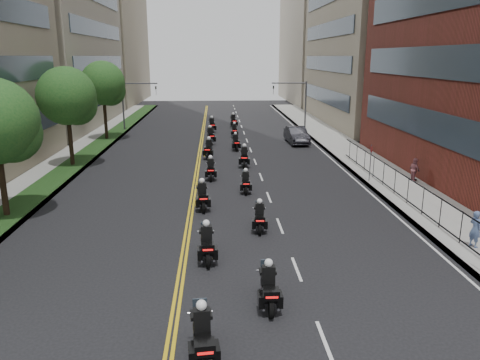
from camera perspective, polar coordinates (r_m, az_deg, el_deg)
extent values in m
plane|color=black|center=(14.84, -2.59, -19.44)|extent=(160.00, 160.00, 0.00)
cube|color=gray|center=(40.02, 14.53, 2.42)|extent=(4.00, 90.00, 0.15)
cube|color=gray|center=(40.01, -20.40, 1.95)|extent=(4.00, 90.00, 0.15)
cube|color=#1B3714|center=(39.76, -19.31, 2.11)|extent=(2.00, 90.00, 0.04)
cube|color=#333F4C|center=(32.79, 22.32, 5.22)|extent=(0.12, 25.80, 1.80)
cube|color=#333F4C|center=(32.44, 23.02, 12.19)|extent=(0.12, 25.80, 1.80)
cube|color=#333F4C|center=(32.58, 23.77, 19.20)|extent=(0.12, 25.80, 1.80)
cube|color=gray|center=(64.33, 17.63, 20.12)|extent=(15.00, 28.00, 30.00)
cube|color=#333F4C|center=(62.05, 10.15, 10.12)|extent=(0.12, 24.08, 1.80)
cube|color=#333F4C|center=(61.87, 10.32, 13.82)|extent=(0.12, 24.08, 1.80)
cube|color=#333F4C|center=(61.94, 10.50, 17.51)|extent=(0.12, 24.08, 1.80)
cube|color=#A29983|center=(92.91, 10.87, 17.45)|extent=(15.00, 28.00, 26.00)
cube|color=#333F4C|center=(62.04, -16.24, 9.77)|extent=(0.12, 24.08, 1.80)
cube|color=#333F4C|center=(61.86, -16.51, 13.46)|extent=(0.12, 24.08, 1.80)
cube|color=#333F4C|center=(61.93, -16.80, 17.15)|extent=(0.12, 24.08, 1.80)
cube|color=gray|center=(93.02, -17.49, 17.05)|extent=(16.00, 28.00, 26.00)
cube|color=black|center=(27.49, 20.70, -0.36)|extent=(0.05, 28.00, 0.05)
cube|color=black|center=(27.84, 20.46, -2.95)|extent=(0.05, 28.00, 0.05)
cylinder|color=black|center=(27.37, -27.06, 0.65)|extent=(0.32, 0.32, 4.83)
sphere|color=#1A501E|center=(27.12, -26.08, 5.13)|extent=(3.08, 3.08, 3.08)
cylinder|color=black|center=(38.39, -20.02, 5.26)|extent=(0.32, 0.32, 5.11)
sphere|color=#1A501E|center=(38.06, -20.41, 9.59)|extent=(4.40, 4.40, 4.40)
sphere|color=#1A501E|center=(38.33, -19.27, 8.62)|extent=(3.08, 3.08, 3.08)
cylinder|color=black|center=(49.86, -16.12, 7.75)|extent=(0.32, 0.32, 5.39)
sphere|color=#1A501E|center=(49.61, -16.38, 11.27)|extent=(4.40, 4.40, 4.40)
sphere|color=#1A501E|center=(49.91, -15.53, 10.46)|extent=(3.08, 3.08, 3.08)
cylinder|color=#3F3F44|center=(55.55, 8.00, 8.96)|extent=(0.18, 0.18, 5.60)
cylinder|color=#3F3F44|center=(55.01, 6.01, 11.68)|extent=(4.00, 0.14, 0.14)
imported|color=black|center=(54.81, 4.09, 10.87)|extent=(0.16, 0.20, 1.00)
cylinder|color=#3F3F44|center=(55.55, -14.06, 8.66)|extent=(0.18, 0.18, 5.60)
cylinder|color=#3F3F44|center=(55.00, -12.14, 11.44)|extent=(4.00, 0.14, 0.14)
imported|color=black|center=(54.80, -10.21, 10.68)|extent=(0.16, 0.20, 1.00)
cylinder|color=black|center=(14.86, -4.86, -17.74)|extent=(0.22, 0.74, 0.73)
cube|color=black|center=(13.99, -4.61, -18.58)|extent=(0.59, 1.48, 0.43)
cube|color=silver|center=(14.17, -4.61, -19.29)|extent=(0.46, 0.63, 0.32)
cube|color=black|center=(13.14, -4.33, -19.68)|extent=(0.60, 0.50, 0.34)
cube|color=red|center=(12.97, -4.24, -20.32)|extent=(0.43, 0.08, 0.07)
cube|color=black|center=(13.75, -4.68, -16.60)|extent=(0.50, 0.35, 0.66)
sphere|color=white|center=(13.53, -4.72, -14.96)|extent=(0.31, 0.31, 0.31)
cylinder|color=black|center=(15.97, 3.79, -15.31)|extent=(0.14, 0.69, 0.69)
cylinder|color=black|center=(17.37, 3.17, -12.64)|extent=(0.14, 0.69, 0.69)
cube|color=black|center=(16.53, 3.48, -13.06)|extent=(0.43, 1.37, 0.40)
cube|color=silver|center=(16.69, 3.45, -13.68)|extent=(0.39, 0.56, 0.30)
cube|color=black|center=(15.71, 3.83, -13.65)|extent=(0.53, 0.43, 0.32)
cube|color=red|center=(15.53, 3.92, -14.09)|extent=(0.40, 0.03, 0.07)
cube|color=black|center=(16.35, 3.49, -11.41)|extent=(0.45, 0.28, 0.63)
sphere|color=white|center=(16.17, 3.51, -10.05)|extent=(0.29, 0.29, 0.29)
cylinder|color=black|center=(19.31, -3.94, -9.67)|extent=(0.19, 0.72, 0.71)
cylinder|color=black|center=(20.84, -4.18, -7.77)|extent=(0.19, 0.72, 0.71)
cube|color=black|center=(19.96, -4.08, -7.92)|extent=(0.53, 1.43, 0.42)
cube|color=silver|center=(20.10, -4.07, -8.49)|extent=(0.43, 0.60, 0.31)
cube|color=black|center=(19.10, -3.97, -8.19)|extent=(0.57, 0.47, 0.33)
cube|color=red|center=(18.90, -3.93, -8.50)|extent=(0.42, 0.06, 0.07)
cube|color=black|center=(19.81, -4.11, -6.47)|extent=(0.48, 0.32, 0.65)
sphere|color=white|center=(19.67, -4.14, -5.27)|extent=(0.30, 0.30, 0.30)
cylinder|color=black|center=(22.63, 2.43, -5.96)|extent=(0.18, 0.65, 0.64)
cylinder|color=black|center=(24.06, 2.33, -4.68)|extent=(0.18, 0.65, 0.64)
cube|color=black|center=(23.25, 2.39, -4.68)|extent=(0.48, 1.30, 0.38)
cube|color=silver|center=(23.37, 2.38, -5.15)|extent=(0.39, 0.54, 0.28)
cube|color=black|center=(22.46, 2.45, -4.78)|extent=(0.52, 0.43, 0.30)
cube|color=red|center=(22.28, 2.46, -5.00)|extent=(0.38, 0.05, 0.07)
cube|color=black|center=(23.15, 2.40, -3.54)|extent=(0.43, 0.29, 0.59)
sphere|color=white|center=(23.03, 2.41, -2.59)|extent=(0.27, 0.27, 0.27)
cylinder|color=black|center=(25.77, -4.49, -3.29)|extent=(0.21, 0.72, 0.71)
cylinder|color=black|center=(27.36, -4.72, -2.21)|extent=(0.21, 0.72, 0.71)
cube|color=black|center=(26.48, -4.62, -2.13)|extent=(0.57, 1.45, 0.42)
cube|color=silver|center=(26.60, -4.62, -2.59)|extent=(0.45, 0.61, 0.31)
cube|color=black|center=(25.60, -4.51, -2.13)|extent=(0.58, 0.49, 0.34)
cube|color=red|center=(25.40, -4.48, -2.32)|extent=(0.42, 0.07, 0.07)
cube|color=black|center=(26.38, -4.65, -1.00)|extent=(0.49, 0.33, 0.65)
sphere|color=white|center=(26.27, -4.67, -0.07)|extent=(0.30, 0.30, 0.30)
cylinder|color=black|center=(28.99, 0.75, -1.27)|extent=(0.14, 0.63, 0.63)
cylinder|color=black|center=(30.41, 0.61, -0.50)|extent=(0.14, 0.63, 0.63)
cube|color=black|center=(29.63, 0.68, -0.39)|extent=(0.41, 1.25, 0.37)
cube|color=silver|center=(29.73, 0.67, -0.76)|extent=(0.36, 0.51, 0.28)
cube|color=black|center=(28.86, 0.75, -0.35)|extent=(0.48, 0.39, 0.29)
cube|color=red|center=(28.68, 0.77, -0.49)|extent=(0.37, 0.03, 0.06)
cube|color=black|center=(29.56, 0.67, 0.49)|extent=(0.41, 0.26, 0.57)
sphere|color=white|center=(29.47, 0.68, 1.22)|extent=(0.27, 0.27, 0.27)
cylinder|color=black|center=(32.15, -3.57, 0.38)|extent=(0.15, 0.69, 0.68)
cylinder|color=black|center=(33.71, -3.59, 1.06)|extent=(0.15, 0.69, 0.68)
cube|color=black|center=(32.86, -3.59, 1.20)|extent=(0.44, 1.36, 0.40)
cube|color=silver|center=(32.97, -3.58, 0.83)|extent=(0.39, 0.56, 0.30)
cube|color=black|center=(32.02, -3.59, 1.29)|extent=(0.53, 0.43, 0.32)
cube|color=red|center=(31.82, -3.58, 1.16)|extent=(0.40, 0.04, 0.07)
cube|color=black|center=(32.80, -3.60, 2.08)|extent=(0.45, 0.29, 0.62)
sphere|color=white|center=(32.72, -3.61, 2.81)|extent=(0.29, 0.29, 0.29)
cylinder|color=black|center=(35.82, 0.52, 1.95)|extent=(0.20, 0.73, 0.73)
cylinder|color=black|center=(37.49, 0.53, 2.53)|extent=(0.20, 0.73, 0.73)
cube|color=black|center=(36.59, 0.53, 2.70)|extent=(0.54, 1.47, 0.43)
cube|color=silver|center=(36.70, 0.53, 2.35)|extent=(0.44, 0.61, 0.32)
cube|color=black|center=(35.71, 0.52, 2.82)|extent=(0.58, 0.48, 0.34)
cube|color=red|center=(35.49, 0.52, 2.71)|extent=(0.43, 0.06, 0.07)
cube|color=black|center=(36.54, 0.53, 3.54)|extent=(0.49, 0.33, 0.66)
sphere|color=white|center=(36.46, 0.53, 4.23)|extent=(0.31, 0.31, 0.31)
cylinder|color=black|center=(38.99, -3.96, 2.98)|extent=(0.23, 0.75, 0.74)
cylinder|color=black|center=(40.67, -3.65, 3.48)|extent=(0.23, 0.75, 0.74)
cube|color=black|center=(39.77, -3.81, 3.66)|extent=(0.62, 1.50, 0.43)
cube|color=silver|center=(39.87, -3.79, 3.33)|extent=(0.48, 0.64, 0.32)
cube|color=black|center=(38.87, -3.97, 3.79)|extent=(0.61, 0.51, 0.35)
cube|color=red|center=(38.66, -4.01, 3.70)|extent=(0.43, 0.08, 0.08)
cube|color=black|center=(39.72, -3.81, 4.44)|extent=(0.51, 0.35, 0.67)
sphere|color=white|center=(39.65, -3.82, 5.09)|extent=(0.31, 0.31, 0.31)
cylinder|color=black|center=(42.34, -0.41, 3.93)|extent=(0.20, 0.69, 0.68)
cylinder|color=black|center=(43.90, -0.69, 4.32)|extent=(0.20, 0.69, 0.68)
cube|color=black|center=(43.07, -0.56, 4.49)|extent=(0.54, 1.38, 0.40)
cube|color=silver|center=(43.16, -0.56, 4.20)|extent=(0.43, 0.58, 0.30)
cube|color=black|center=(42.25, -0.41, 4.62)|extent=(0.55, 0.46, 0.32)
cube|color=red|center=(42.05, -0.37, 4.54)|extent=(0.40, 0.07, 0.07)
cube|color=black|center=(43.03, -0.57, 5.16)|extent=(0.46, 0.32, 0.62)
sphere|color=white|center=(42.97, -0.57, 5.71)|extent=(0.29, 0.29, 0.29)
cylinder|color=black|center=(45.53, -3.48, 4.71)|extent=(0.25, 0.76, 0.74)
cylinder|color=black|center=(47.25, -3.77, 5.08)|extent=(0.25, 0.76, 0.74)
cube|color=black|center=(46.34, -3.63, 5.27)|extent=(0.66, 1.53, 0.44)
cube|color=silver|center=(46.43, -3.64, 4.98)|extent=(0.50, 0.65, 0.33)
cube|color=black|center=(45.44, -3.49, 5.42)|extent=(0.63, 0.53, 0.35)
cube|color=red|center=(45.22, -3.46, 5.35)|extent=(0.44, 0.09, 0.08)
cube|color=black|center=(46.30, -3.65, 5.95)|extent=(0.52, 0.37, 0.68)
sphere|color=white|center=(46.25, -3.66, 6.52)|extent=(0.32, 0.32, 0.32)
cylinder|color=black|center=(49.60, -0.65, 5.52)|extent=(0.14, 0.65, 0.65)
cylinder|color=black|center=(51.11, -0.71, 5.80)|extent=(0.14, 0.65, 0.65)
cube|color=black|center=(50.31, -0.68, 5.96)|extent=(0.41, 1.29, 0.38)
cube|color=silver|center=(50.40, -0.69, 5.72)|extent=(0.36, 0.53, 0.29)
cube|color=black|center=(49.53, -0.65, 6.09)|extent=(0.50, 0.40, 0.30)
cube|color=red|center=(49.33, -0.64, 6.03)|extent=(0.38, 0.03, 0.07)
cube|color=black|center=(50.29, -0.69, 6.51)|extent=(0.42, 0.27, 0.59)
sphere|color=white|center=(50.24, -0.69, 6.96)|extent=(0.28, 0.28, 0.28)
cylinder|color=black|center=(52.89, -3.36, 6.13)|extent=(0.22, 0.76, 0.75)
cylinder|color=black|center=(54.62, -3.52, 6.41)|extent=(0.22, 0.76, 0.75)
cube|color=black|center=(53.71, -3.45, 6.60)|extent=(0.59, 1.52, 0.44)
cube|color=silver|center=(53.80, -3.45, 6.34)|extent=(0.47, 0.64, 0.33)
cube|color=black|center=(52.81, -3.37, 6.75)|extent=(0.61, 0.51, 0.35)
cube|color=red|center=(52.58, -3.35, 6.69)|extent=(0.44, 0.07, 0.08)
cube|color=black|center=(53.69, -3.46, 7.19)|extent=(0.51, 0.35, 0.68)
sphere|color=white|center=(53.64, -3.47, 7.67)|extent=(0.32, 0.32, 0.32)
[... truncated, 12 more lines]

